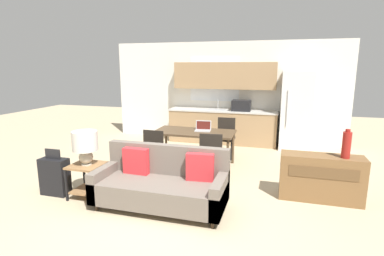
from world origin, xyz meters
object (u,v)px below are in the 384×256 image
dining_table (194,134)px  vase (346,145)px  couch (162,184)px  refrigerator (296,111)px  dining_chair_near_left (157,149)px  dining_chair_near_right (211,154)px  suitcase (55,176)px  credenza (321,178)px  laptop (203,128)px  table_lamp (85,144)px  dining_chair_far_right (225,136)px  side_table (87,175)px

dining_table → vase: vase is taller
couch → dining_table: bearing=91.6°
refrigerator → dining_chair_near_left: 3.80m
refrigerator → dining_chair_near_right: 3.17m
dining_table → suitcase: 2.72m
dining_chair_near_left → suitcase: size_ratio=1.18×
refrigerator → credenza: 3.12m
credenza → refrigerator: bearing=94.9°
laptop → suitcase: size_ratio=0.46×
vase → suitcase: 4.52m
table_lamp → laptop: bearing=57.7°
table_lamp → credenza: size_ratio=0.44×
dining_table → dining_chair_near_left: size_ratio=1.84×
table_lamp → dining_chair_near_right: 2.15m
couch → refrigerator: bearing=62.8°
dining_chair_near_right → dining_chair_far_right: bearing=-96.0°
table_lamp → dining_chair_near_left: 1.45m
dining_chair_near_left → suitcase: dining_chair_near_left is taller
laptop → credenza: bearing=-34.9°
dining_chair_near_right → dining_table: bearing=-61.1°
dining_chair_far_right → dining_table: bearing=-126.3°
couch → laptop: (0.10, 2.06, 0.44)m
dining_chair_near_right → laptop: bearing=-73.1°
vase → side_table: bearing=-167.2°
dining_table → dining_chair_near_right: dining_chair_near_right is taller
couch → suitcase: couch is taller
vase → laptop: bearing=153.5°
dining_chair_near_right → laptop: 0.99m
refrigerator → laptop: bearing=-135.7°
couch → credenza: 2.43m
dining_table → vase: 2.86m
couch → laptop: size_ratio=5.53×
vase → dining_chair_near_right: size_ratio=0.49×
dining_table → suitcase: size_ratio=2.17×
dining_chair_near_right → suitcase: 2.64m
suitcase → dining_chair_near_right: bearing=29.2°
refrigerator → laptop: 2.67m
side_table → suitcase: size_ratio=0.71×
dining_table → dining_chair_near_right: (0.53, -0.75, -0.17)m
dining_table → suitcase: bearing=-130.8°
side_table → credenza: credenza is taller
dining_table → table_lamp: (-1.18, -1.99, 0.20)m
dining_table → laptop: bearing=38.1°
dining_table → dining_chair_near_left: dining_chair_near_left is taller
dining_chair_near_left → laptop: bearing=-125.5°
credenza → dining_chair_near_right: size_ratio=1.35×
couch → dining_chair_near_right: bearing=68.0°
couch → credenza: couch is taller
dining_chair_near_left → suitcase: 1.79m
couch → vase: vase is taller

